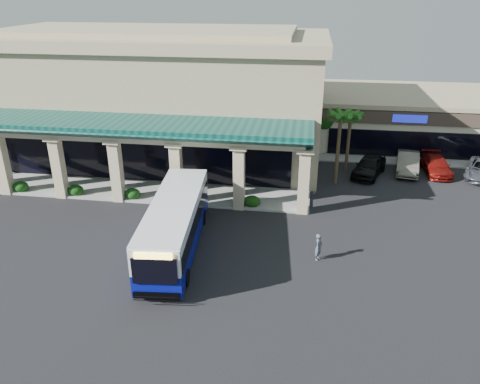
% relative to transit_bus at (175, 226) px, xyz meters
% --- Properties ---
extents(ground, '(110.00, 110.00, 0.00)m').
position_rel_transit_bus_xyz_m(ground, '(1.39, 1.00, -1.59)').
color(ground, black).
extents(main_building, '(30.80, 14.80, 11.35)m').
position_rel_transit_bus_xyz_m(main_building, '(-6.61, 17.00, 4.09)').
color(main_building, tan).
rests_on(main_building, ground).
extents(arcade, '(30.00, 6.20, 5.70)m').
position_rel_transit_bus_xyz_m(arcade, '(-6.61, 7.80, 1.26)').
color(arcade, '#093832').
rests_on(arcade, ground).
extents(strip_mall, '(22.50, 12.50, 4.90)m').
position_rel_transit_bus_xyz_m(strip_mall, '(19.39, 25.00, 0.86)').
color(strip_mall, beige).
rests_on(strip_mall, ground).
extents(palm_0, '(2.40, 2.40, 6.60)m').
position_rel_transit_bus_xyz_m(palm_0, '(9.89, 12.00, 1.71)').
color(palm_0, '#225A18').
rests_on(palm_0, ground).
extents(palm_1, '(2.40, 2.40, 5.80)m').
position_rel_transit_bus_xyz_m(palm_1, '(10.89, 15.00, 1.31)').
color(palm_1, '#225A18').
rests_on(palm_1, ground).
extents(broadleaf_tree, '(2.60, 2.60, 4.81)m').
position_rel_transit_bus_xyz_m(broadleaf_tree, '(8.89, 20.00, 0.82)').
color(broadleaf_tree, black).
rests_on(broadleaf_tree, ground).
extents(transit_bus, '(3.69, 11.55, 3.17)m').
position_rel_transit_bus_xyz_m(transit_bus, '(0.00, 0.00, 0.00)').
color(transit_bus, '#09108D').
rests_on(transit_bus, ground).
extents(pedestrian, '(0.58, 0.70, 1.65)m').
position_rel_transit_bus_xyz_m(pedestrian, '(8.48, 0.10, -0.76)').
color(pedestrian, '#454E5B').
rests_on(pedestrian, ground).
extents(car_silver, '(3.61, 5.30, 1.68)m').
position_rel_transit_bus_xyz_m(car_silver, '(12.72, 14.18, -0.75)').
color(car_silver, black).
rests_on(car_silver, ground).
extents(car_white, '(2.56, 5.25, 1.66)m').
position_rel_transit_bus_xyz_m(car_white, '(16.05, 15.49, -0.76)').
color(car_white, '#676053').
rests_on(car_white, ground).
extents(car_red, '(2.04, 4.82, 1.39)m').
position_rel_transit_bus_xyz_m(car_red, '(18.44, 15.57, -0.89)').
color(car_red, maroon).
rests_on(car_red, ground).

